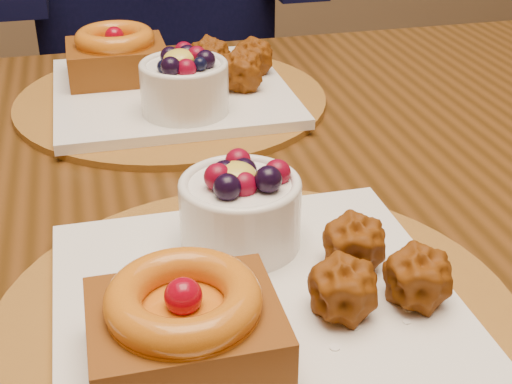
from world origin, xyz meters
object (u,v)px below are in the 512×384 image
dining_table (206,250)px  chair_far (155,113)px  place_setting_near (252,291)px  place_setting_far (168,82)px

dining_table → chair_far: 0.96m
chair_far → dining_table: bearing=-78.8°
dining_table → place_setting_near: place_setting_near is taller
place_setting_far → dining_table: bearing=-89.0°
place_setting_near → place_setting_far: 0.43m
dining_table → chair_far: (0.04, 0.93, -0.23)m
dining_table → chair_far: bearing=87.3°
dining_table → place_setting_near: (-0.00, -0.21, 0.10)m
place_setting_far → chair_far: 0.80m
place_setting_near → chair_far: 1.20m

